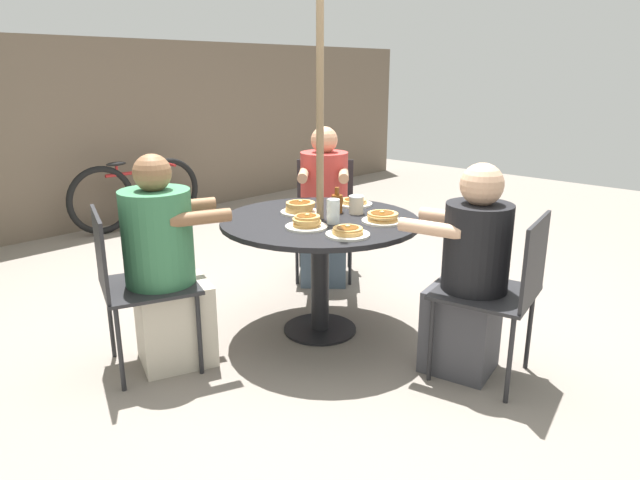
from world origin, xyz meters
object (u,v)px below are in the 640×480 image
Objects in this scene: coffee_cup at (356,205)px; diner_north at (469,280)px; diner_east at (324,212)px; pancake_plate_a at (354,203)px; drinking_glass_a at (333,211)px; patio_table at (320,237)px; pancake_plate_e at (348,232)px; syrup_bottle at (337,203)px; diner_south at (166,272)px; pancake_plate_c at (307,223)px; patio_chair_south at (131,278)px; patio_chair_east at (325,209)px; bicycle at (137,194)px; patio_chair_north at (503,286)px; pancake_plate_b at (300,208)px; pancake_plate_d at (382,218)px.

diner_north is at bearing -94.25° from coffee_cup.
diner_east is 0.84m from coffee_cup.
pancake_plate_a is 0.48m from drinking_glass_a.
pancake_plate_e is (-0.16, -0.36, 0.13)m from patio_table.
syrup_bottle is at bearing 37.07° from drinking_glass_a.
pancake_plate_c is at bearing 77.97° from diner_south.
patio_chair_south is 0.18m from diner_south.
diner_east reaches higher than patio_chair_east.
diner_south is at bearing 147.42° from pancake_plate_c.
patio_chair_east is at bearing 57.31° from diner_north.
pancake_plate_a is at bearing 99.86° from diner_south.
bicycle is at bearing 88.51° from pancake_plate_a.
patio_chair_east reaches higher than pancake_plate_e.
patio_chair_north is at bearing -99.43° from pancake_plate_a.
drinking_glass_a reaches higher than patio_table.
diner_south is 0.98m from pancake_plate_e.
diner_east is at bearing 62.30° from pancake_plate_a.
pancake_plate_e is (-0.97, -1.07, 0.22)m from patio_chair_east.
patio_table is 4.99× the size of pancake_plate_a.
patio_chair_east is at bearing -78.43° from bicycle.
pancake_plate_b is at bearing 83.34° from drinking_glass_a.
pancake_plate_c is 0.40m from syrup_bottle.
patio_chair_east is 1.31m from pancake_plate_c.
patio_table is 0.91m from diner_north.
patio_chair_north is 1.11m from syrup_bottle.
diner_east is at bearing 63.10° from patio_chair_north.
pancake_plate_c is at bearing 149.38° from pancake_plate_d.
pancake_plate_c is (0.64, -0.41, 0.22)m from diner_south.
syrup_bottle is (-0.50, -0.58, 0.25)m from diner_east.
patio_chair_south is at bearing 58.85° from patio_chair_east.
pancake_plate_c reaches higher than pancake_plate_e.
patio_chair_east is 1.46m from pancake_plate_e.
patio_chair_south is 3.76× the size of pancake_plate_d.
pancake_plate_c is at bearing -98.92° from bicycle.
syrup_bottle is at bearing -165.81° from pancake_plate_a.
diner_north is at bearing -78.67° from patio_table.
coffee_cup is at bearing -47.16° from pancake_plate_b.
bicycle is at bearing 74.94° from patio_chair_north.
pancake_plate_d reaches higher than pancake_plate_a.
diner_east is at bearing 61.71° from pancake_plate_d.
pancake_plate_a is at bearing 60.95° from pancake_plate_d.
diner_south is 1.18m from coffee_cup.
diner_north is at bearing -64.31° from pancake_plate_c.
diner_north is at bearing 60.93° from diner_south.
patio_table is 1.33× the size of patio_chair_south.
pancake_plate_d is at bearing -91.67° from bicycle.
diner_north is 4.79× the size of pancake_plate_d.
pancake_plate_a is at bearing 69.24° from patio_chair_north.
syrup_bottle reaches higher than pancake_plate_a.
pancake_plate_a is at bearing 16.09° from pancake_plate_c.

